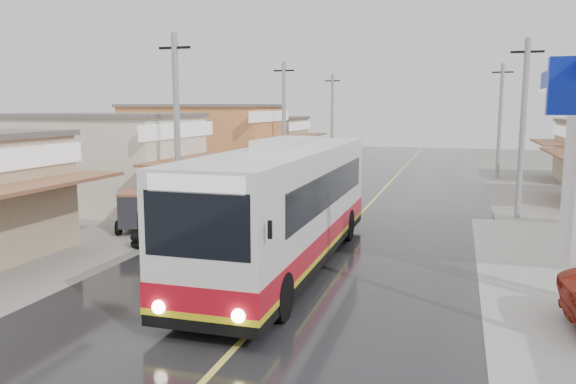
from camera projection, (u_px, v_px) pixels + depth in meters
name	position (u px, v px, depth m)	size (l,w,h in m)	color
ground	(265.00, 317.00, 13.49)	(120.00, 120.00, 0.00)	slate
road	(365.00, 209.00, 27.68)	(12.00, 90.00, 0.02)	black
centre_line	(365.00, 209.00, 27.68)	(0.15, 90.00, 0.01)	#D8CC4C
shopfronts_left	(161.00, 190.00, 34.25)	(11.00, 44.00, 5.20)	tan
utility_poles_left	(240.00, 200.00, 30.64)	(1.60, 50.00, 8.00)	gray
utility_poles_right	(517.00, 217.00, 25.67)	(1.60, 36.00, 8.00)	gray
coach_bus	(287.00, 206.00, 17.55)	(3.03, 12.94, 4.03)	silver
second_bus	(265.00, 181.00, 26.85)	(2.52, 8.55, 2.82)	silver
cyclist	(249.00, 215.00, 22.91)	(1.08, 1.94, 1.98)	black
tricycle_near	(139.00, 208.00, 22.65)	(2.05, 2.34, 1.66)	#26262D
tyre_stack	(143.00, 240.00, 20.27)	(0.92, 0.92, 0.47)	black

